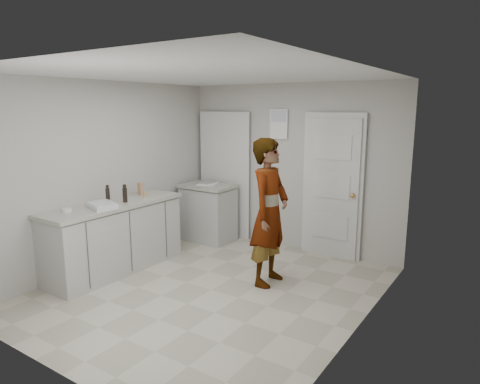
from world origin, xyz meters
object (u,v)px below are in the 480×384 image
Objects in this scene: oil_cruet_a at (125,194)px; oil_cruet_b at (108,194)px; cake_mix_box at (140,189)px; spice_jar at (145,194)px; baking_dish at (102,206)px; egg_bowl at (67,210)px; person at (269,212)px.

oil_cruet_a is 0.99× the size of oil_cruet_b.
cake_mix_box is at bearing 94.61° from oil_cruet_b.
spice_jar is 0.17× the size of baking_dish.
baking_dish is (0.17, -0.23, -0.09)m from oil_cruet_b.
spice_jar is 0.63× the size of egg_bowl.
egg_bowl is at bearing -91.42° from oil_cruet_b.
oil_cruet_b is 0.30m from baking_dish.
person is at bearing 20.32° from oil_cruet_a.
oil_cruet_a reaches higher than baking_dish.
person reaches higher than spice_jar.
baking_dish is at bearing -53.14° from oil_cruet_b.
oil_cruet_a is 0.54× the size of baking_dish.
oil_cruet_a is (0.04, -0.40, 0.08)m from spice_jar.
person is 7.45× the size of oil_cruet_a.
oil_cruet_b is 2.05× the size of egg_bowl.
oil_cruet_a is 0.78m from egg_bowl.
baking_dish is (0.03, -0.39, -0.08)m from oil_cruet_a.
baking_dish is (0.22, -0.84, -0.05)m from cake_mix_box.
oil_cruet_a is at bearing 47.70° from oil_cruet_b.
oil_cruet_a reaches higher than spice_jar.
spice_jar reaches higher than egg_bowl.
spice_jar is at bearing 94.23° from person.
spice_jar is at bearing 94.70° from baking_dish.
egg_bowl is (0.03, -1.21, -0.06)m from cake_mix_box.
oil_cruet_a is at bearing 78.08° from egg_bowl.
oil_cruet_b is (0.05, -0.61, 0.03)m from cake_mix_box.
egg_bowl is at bearing 121.86° from person.
spice_jar is 1.16m from egg_bowl.
oil_cruet_b reaches higher than oil_cruet_a.
cake_mix_box is 2.28× the size of spice_jar.
person is 2.01m from cake_mix_box.
spice_jar is at bearing 78.98° from oil_cruet_b.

